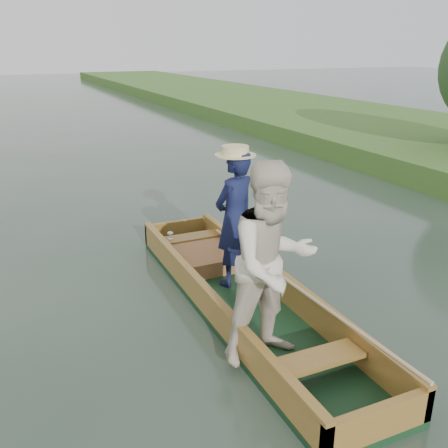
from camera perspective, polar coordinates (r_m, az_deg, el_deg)
name	(u,v)px	position (r m, az deg, el deg)	size (l,w,h in m)	color
ground	(244,310)	(6.34, 2.27, -9.80)	(120.00, 120.00, 0.00)	#283D30
trees_far	(106,72)	(14.33, -13.32, 16.50)	(21.65, 14.20, 4.15)	#47331E
punt	(252,264)	(5.67, 3.23, -4.54)	(1.31, 5.05, 2.14)	#13331B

